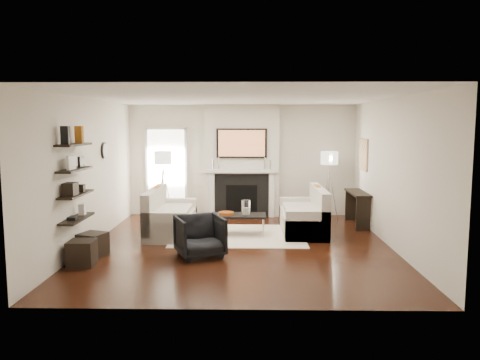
{
  "coord_description": "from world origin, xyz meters",
  "views": [
    {
      "loc": [
        0.17,
        -8.41,
        2.21
      ],
      "look_at": [
        0.0,
        0.6,
        1.15
      ],
      "focal_mm": 35.0,
      "sensor_mm": 36.0,
      "label": 1
    }
  ],
  "objects_px": {
    "coffee_table": "(238,216)",
    "loveseat_left_base": "(171,224)",
    "lamp_left_shade": "(163,158)",
    "lamp_right_shade": "(329,158)",
    "loveseat_right_base": "(303,222)",
    "armchair": "(200,234)",
    "ottoman_near": "(93,245)"
  },
  "relations": [
    {
      "from": "loveseat_right_base",
      "to": "lamp_left_shade",
      "type": "relative_size",
      "value": 4.5
    },
    {
      "from": "coffee_table",
      "to": "lamp_left_shade",
      "type": "xyz_separation_m",
      "value": [
        -1.81,
        1.66,
        1.05
      ]
    },
    {
      "from": "loveseat_right_base",
      "to": "ottoman_near",
      "type": "relative_size",
      "value": 4.5
    },
    {
      "from": "coffee_table",
      "to": "lamp_left_shade",
      "type": "relative_size",
      "value": 2.75
    },
    {
      "from": "loveseat_right_base",
      "to": "ottoman_near",
      "type": "height_order",
      "value": "loveseat_right_base"
    },
    {
      "from": "lamp_right_shade",
      "to": "armchair",
      "type": "bearing_deg",
      "value": -130.01
    },
    {
      "from": "loveseat_right_base",
      "to": "armchair",
      "type": "xyz_separation_m",
      "value": [
        -1.94,
        -1.84,
        0.17
      ]
    },
    {
      "from": "armchair",
      "to": "lamp_left_shade",
      "type": "height_order",
      "value": "lamp_left_shade"
    },
    {
      "from": "armchair",
      "to": "ottoman_near",
      "type": "height_order",
      "value": "armchair"
    },
    {
      "from": "loveseat_right_base",
      "to": "coffee_table",
      "type": "height_order",
      "value": "same"
    },
    {
      "from": "coffee_table",
      "to": "lamp_right_shade",
      "type": "xyz_separation_m",
      "value": [
        2.09,
        1.66,
        1.05
      ]
    },
    {
      "from": "loveseat_left_base",
      "to": "lamp_right_shade",
      "type": "relative_size",
      "value": 4.5
    },
    {
      "from": "loveseat_right_base",
      "to": "armchair",
      "type": "distance_m",
      "value": 2.68
    },
    {
      "from": "loveseat_left_base",
      "to": "armchair",
      "type": "xyz_separation_m",
      "value": [
        0.76,
        -1.63,
        0.17
      ]
    },
    {
      "from": "loveseat_right_base",
      "to": "lamp_right_shade",
      "type": "bearing_deg",
      "value": 61.16
    },
    {
      "from": "lamp_left_shade",
      "to": "coffee_table",
      "type": "bearing_deg",
      "value": -42.53
    },
    {
      "from": "lamp_right_shade",
      "to": "ottoman_near",
      "type": "distance_m",
      "value": 5.7
    },
    {
      "from": "coffee_table",
      "to": "loveseat_left_base",
      "type": "bearing_deg",
      "value": 176.86
    },
    {
      "from": "coffee_table",
      "to": "ottoman_near",
      "type": "height_order",
      "value": "coffee_table"
    },
    {
      "from": "armchair",
      "to": "ottoman_near",
      "type": "relative_size",
      "value": 1.91
    },
    {
      "from": "coffee_table",
      "to": "ottoman_near",
      "type": "relative_size",
      "value": 2.75
    },
    {
      "from": "loveseat_right_base",
      "to": "ottoman_near",
      "type": "bearing_deg",
      "value": -153.68
    },
    {
      "from": "ottoman_near",
      "to": "loveseat_left_base",
      "type": "bearing_deg",
      "value": 57.31
    },
    {
      "from": "coffee_table",
      "to": "lamp_right_shade",
      "type": "height_order",
      "value": "lamp_right_shade"
    },
    {
      "from": "loveseat_left_base",
      "to": "ottoman_near",
      "type": "relative_size",
      "value": 4.5
    },
    {
      "from": "loveseat_left_base",
      "to": "lamp_right_shade",
      "type": "distance_m",
      "value": 4.0
    },
    {
      "from": "coffee_table",
      "to": "lamp_left_shade",
      "type": "distance_m",
      "value": 2.68
    },
    {
      "from": "lamp_left_shade",
      "to": "lamp_right_shade",
      "type": "relative_size",
      "value": 1.0
    },
    {
      "from": "armchair",
      "to": "lamp_left_shade",
      "type": "xyz_separation_m",
      "value": [
        -1.2,
        3.22,
        1.07
      ]
    },
    {
      "from": "armchair",
      "to": "ottoman_near",
      "type": "xyz_separation_m",
      "value": [
        -1.82,
        -0.02,
        -0.18
      ]
    },
    {
      "from": "armchair",
      "to": "lamp_right_shade",
      "type": "bearing_deg",
      "value": 27.96
    },
    {
      "from": "loveseat_right_base",
      "to": "lamp_right_shade",
      "type": "height_order",
      "value": "lamp_right_shade"
    }
  ]
}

